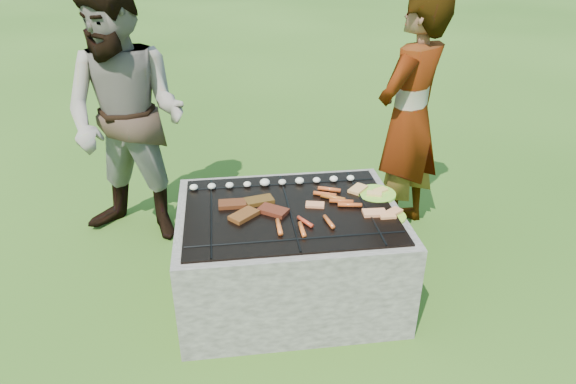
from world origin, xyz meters
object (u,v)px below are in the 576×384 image
Objects in this scene: plate_near at (390,215)px; bystander at (127,119)px; cook at (409,119)px; fire_pit at (289,256)px; plate_far at (376,194)px.

plate_near is 1.87m from bystander.
cook reaches higher than plate_near.
fire_pit is 0.75× the size of cook.
plate_far is at bearing 90.40° from plate_near.
cook is at bearing 56.73° from plate_far.
plate_far is 0.75m from cook.
plate_far is at bearing 12.61° from fire_pit.
plate_near is (0.56, -0.14, 0.33)m from fire_pit.
plate_near is at bearing 26.63° from cook.
plate_far is at bearing 17.53° from cook.
bystander is at bearing 139.49° from fire_pit.
fire_pit is at bearing -167.39° from plate_far.
cook is at bearing 18.34° from bystander.
plate_near is 0.14× the size of bystander.
fire_pit is at bearing 165.81° from plate_near.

